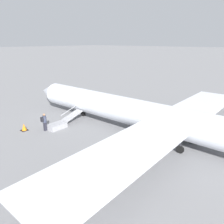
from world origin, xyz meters
TOP-DOWN VIEW (x-y plane):
  - ground_plane at (0.00, 0.00)m, footprint 600.00×600.00m
  - airplane_main at (-0.98, 0.00)m, footprint 34.66×26.55m
  - boarding_stairs at (8.59, 3.78)m, footprint 1.10×4.02m
  - passenger at (8.99, 5.27)m, footprint 0.36×0.54m
  - traffic_cone_near_stairs at (10.59, 6.54)m, footprint 0.62×0.62m

SIDE VIEW (x-z plane):
  - ground_plane at x=0.00m, z-range 0.00..0.00m
  - traffic_cone_near_stairs at x=10.59m, z-range -0.02..0.65m
  - boarding_stairs at x=8.59m, z-range -0.46..1.20m
  - passenger at x=8.99m, z-range 0.13..1.87m
  - airplane_main at x=-0.98m, z-range -1.34..5.28m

